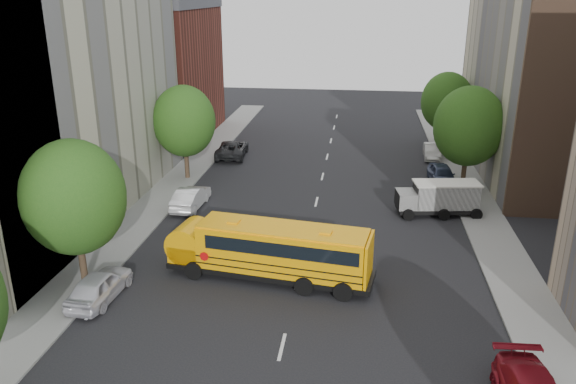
% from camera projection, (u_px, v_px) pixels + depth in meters
% --- Properties ---
extents(ground, '(120.00, 120.00, 0.00)m').
position_uv_depth(ground, '(302.00, 264.00, 31.88)').
color(ground, black).
rests_on(ground, ground).
extents(sidewalk_left, '(3.00, 80.00, 0.12)m').
position_uv_depth(sidewalk_left, '(141.00, 219.00, 37.94)').
color(sidewalk_left, slate).
rests_on(sidewalk_left, ground).
extents(sidewalk_right, '(3.00, 80.00, 0.12)m').
position_uv_depth(sidewalk_right, '(493.00, 237.00, 35.11)').
color(sidewalk_right, slate).
rests_on(sidewalk_right, ground).
extents(lane_markings, '(0.15, 64.00, 0.01)m').
position_uv_depth(lane_markings, '(316.00, 202.00, 41.21)').
color(lane_markings, silver).
rests_on(lane_markings, ground).
extents(building_left_cream, '(10.00, 26.00, 20.00)m').
position_uv_depth(building_left_cream, '(37.00, 66.00, 36.31)').
color(building_left_cream, '#B8B594').
rests_on(building_left_cream, ground).
extents(building_left_redbrick, '(10.00, 15.00, 13.00)m').
position_uv_depth(building_left_redbrick, '(159.00, 74.00, 58.02)').
color(building_left_redbrick, maroon).
rests_on(building_left_redbrick, ground).
extents(building_right_far, '(10.00, 22.00, 18.00)m').
position_uv_depth(building_right_far, '(551.00, 65.00, 45.28)').
color(building_right_far, '#C2B797').
rests_on(building_right_far, ground).
extents(street_tree_1, '(5.12, 5.12, 7.90)m').
position_uv_depth(street_tree_1, '(74.00, 197.00, 27.83)').
color(street_tree_1, '#38281C').
rests_on(street_tree_1, ground).
extents(street_tree_2, '(4.99, 4.99, 7.71)m').
position_uv_depth(street_tree_2, '(184.00, 121.00, 44.66)').
color(street_tree_2, '#38281C').
rests_on(street_tree_2, ground).
extents(street_tree_4, '(5.25, 5.25, 8.10)m').
position_uv_depth(street_tree_4, '(469.00, 126.00, 41.87)').
color(street_tree_4, '#38281C').
rests_on(street_tree_4, ground).
extents(street_tree_5, '(4.86, 4.86, 7.51)m').
position_uv_depth(street_tree_5, '(447.00, 102.00, 53.19)').
color(street_tree_5, '#38281C').
rests_on(street_tree_5, ground).
extents(school_bus, '(11.33, 4.10, 3.13)m').
position_uv_depth(school_bus, '(268.00, 248.00, 29.73)').
color(school_bus, black).
rests_on(school_bus, ground).
extents(safari_truck, '(5.73, 2.78, 2.36)m').
position_uv_depth(safari_truck, '(439.00, 198.00, 38.45)').
color(safari_truck, black).
rests_on(safari_truck, ground).
extents(parked_car_0, '(2.07, 4.57, 1.52)m').
position_uv_depth(parked_car_0, '(99.00, 286.00, 27.96)').
color(parked_car_0, silver).
rests_on(parked_car_0, ground).
extents(parked_car_1, '(1.78, 4.65, 1.51)m').
position_uv_depth(parked_car_1, '(191.00, 197.00, 39.91)').
color(parked_car_1, silver).
rests_on(parked_car_1, ground).
extents(parked_car_2, '(2.93, 5.70, 1.54)m').
position_uv_depth(parked_car_2, '(232.00, 149.00, 52.17)').
color(parked_car_2, black).
rests_on(parked_car_2, ground).
extents(parked_car_4, '(2.17, 4.62, 1.53)m').
position_uv_depth(parked_car_4, '(442.00, 175.00, 44.85)').
color(parked_car_4, '#353F5D').
rests_on(parked_car_4, ground).
extents(parked_car_5, '(1.57, 4.10, 1.34)m').
position_uv_depth(parked_car_5, '(432.00, 151.00, 51.69)').
color(parked_car_5, '#A4A39F').
rests_on(parked_car_5, ground).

